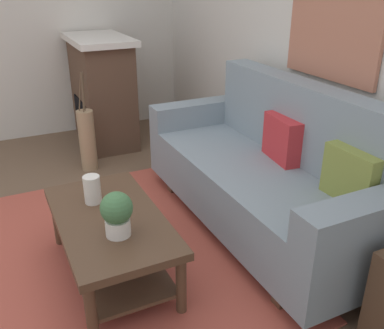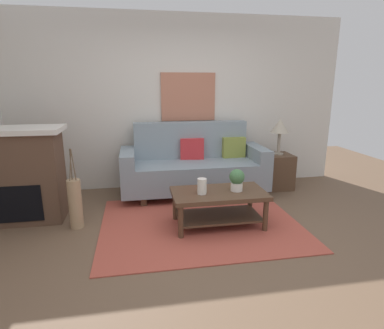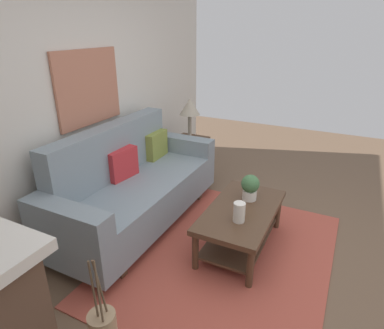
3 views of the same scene
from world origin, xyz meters
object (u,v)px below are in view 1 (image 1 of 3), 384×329
object	(u,v)px
throw_pillow_olive	(351,176)
potted_plant_tabletop	(117,213)
coffee_table	(111,233)
fireplace	(102,91)
framed_painting	(334,24)
tabletop_vase	(92,189)
couch	(265,174)
floor_vase	(87,141)
throw_pillow_crimson	(282,139)

from	to	relation	value
throw_pillow_olive	potted_plant_tabletop	xyz separation A→B (m)	(-0.37, -1.31, -0.11)
coffee_table	potted_plant_tabletop	size ratio (longest dim) A/B	4.20
fireplace	framed_painting	distance (m)	2.61
tabletop_vase	fireplace	distance (m)	2.19
couch	tabletop_vase	xyz separation A→B (m)	(-0.13, -1.22, 0.09)
coffee_table	fireplace	xyz separation A→B (m)	(-2.31, 0.59, 0.27)
couch	fireplace	world-z (taller)	fireplace
couch	floor_vase	bearing A→B (deg)	-149.27
coffee_table	framed_painting	bearing A→B (deg)	92.99
throw_pillow_crimson	couch	bearing A→B (deg)	-90.00
throw_pillow_crimson	framed_painting	distance (m)	0.84
couch	throw_pillow_crimson	world-z (taller)	couch
throw_pillow_crimson	throw_pillow_olive	size ratio (longest dim) A/B	1.00
throw_pillow_olive	tabletop_vase	xyz separation A→B (m)	(-0.79, -1.35, -0.16)
tabletop_vase	potted_plant_tabletop	bearing A→B (deg)	4.85
throw_pillow_olive	coffee_table	distance (m)	1.48
potted_plant_tabletop	tabletop_vase	bearing A→B (deg)	-175.15
coffee_table	framed_painting	xyz separation A→B (m)	(-0.09, 1.65, 1.14)
couch	framed_painting	xyz separation A→B (m)	(0.00, 0.47, 1.02)
tabletop_vase	framed_painting	size ratio (longest dim) A/B	0.21
couch	tabletop_vase	bearing A→B (deg)	-95.90
floor_vase	framed_painting	xyz separation A→B (m)	(1.58, 1.41, 1.16)
couch	fireplace	distance (m)	2.31
couch	potted_plant_tabletop	bearing A→B (deg)	-75.87
couch	coffee_table	distance (m)	1.19
tabletop_vase	couch	bearing A→B (deg)	84.10
floor_vase	throw_pillow_olive	bearing A→B (deg)	25.36
coffee_table	floor_vase	world-z (taller)	floor_vase
tabletop_vase	potted_plant_tabletop	world-z (taller)	potted_plant_tabletop
throw_pillow_olive	potted_plant_tabletop	world-z (taller)	throw_pillow_olive
couch	potted_plant_tabletop	xyz separation A→B (m)	(0.30, -1.19, 0.14)
coffee_table	potted_plant_tabletop	bearing A→B (deg)	-1.38
throw_pillow_olive	throw_pillow_crimson	bearing A→B (deg)	180.00
fireplace	couch	bearing A→B (deg)	14.95
throw_pillow_crimson	framed_painting	size ratio (longest dim) A/B	0.42
potted_plant_tabletop	floor_vase	world-z (taller)	potted_plant_tabletop
throw_pillow_olive	floor_vase	size ratio (longest dim) A/B	0.61
throw_pillow_olive	coffee_table	bearing A→B (deg)	-113.94
tabletop_vase	floor_vase	world-z (taller)	tabletop_vase
coffee_table	tabletop_vase	size ratio (longest dim) A/B	6.06
fireplace	framed_painting	bearing A→B (deg)	25.50
throw_pillow_olive	floor_vase	bearing A→B (deg)	-154.64
couch	framed_painting	world-z (taller)	framed_painting
potted_plant_tabletop	fireplace	size ratio (longest dim) A/B	0.23
tabletop_vase	fireplace	xyz separation A→B (m)	(-2.10, 0.63, 0.07)
framed_painting	tabletop_vase	bearing A→B (deg)	-94.27
tabletop_vase	potted_plant_tabletop	size ratio (longest dim) A/B	0.69
throw_pillow_olive	fireplace	bearing A→B (deg)	-166.02
throw_pillow_crimson	fireplace	size ratio (longest dim) A/B	0.31
coffee_table	throw_pillow_crimson	bearing A→B (deg)	93.76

